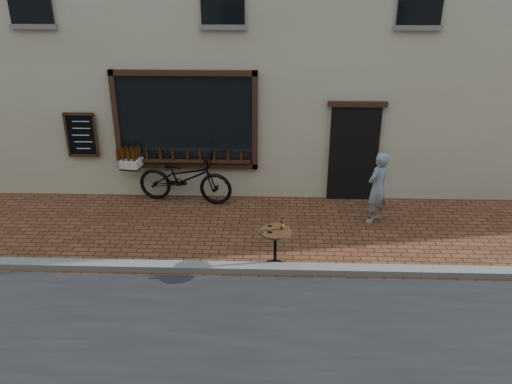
{
  "coord_description": "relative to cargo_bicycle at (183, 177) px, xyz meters",
  "views": [
    {
      "loc": [
        0.06,
        -7.37,
        4.77
      ],
      "look_at": [
        -0.24,
        1.2,
        1.1
      ],
      "focal_mm": 35.0,
      "sensor_mm": 36.0,
      "label": 1
    }
  ],
  "objects": [
    {
      "name": "bistro_table",
      "position": [
        2.11,
        -2.83,
        -0.07
      ],
      "size": [
        0.57,
        0.57,
        0.98
      ],
      "color": "black",
      "rests_on": "ground"
    },
    {
      "name": "kerb",
      "position": [
        1.98,
        -2.98,
        -0.53
      ],
      "size": [
        90.0,
        0.25,
        0.12
      ],
      "primitive_type": "cube",
      "color": "slate",
      "rests_on": "ground"
    },
    {
      "name": "ground",
      "position": [
        1.98,
        -3.18,
        -0.59
      ],
      "size": [
        90.0,
        90.0,
        0.0
      ],
      "primitive_type": "plane",
      "color": "#532D1B",
      "rests_on": "ground"
    },
    {
      "name": "cargo_bicycle",
      "position": [
        0.0,
        0.0,
        0.0
      ],
      "size": [
        2.68,
        1.09,
        1.24
      ],
      "rotation": [
        0.0,
        0.0,
        1.42
      ],
      "color": "black",
      "rests_on": "ground"
    },
    {
      "name": "pedestrian",
      "position": [
        4.24,
        -0.9,
        0.18
      ],
      "size": [
        0.66,
        0.65,
        1.54
      ],
      "primitive_type": "imported",
      "rotation": [
        0.0,
        0.0,
        3.89
      ],
      "color": "gray",
      "rests_on": "ground"
    }
  ]
}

